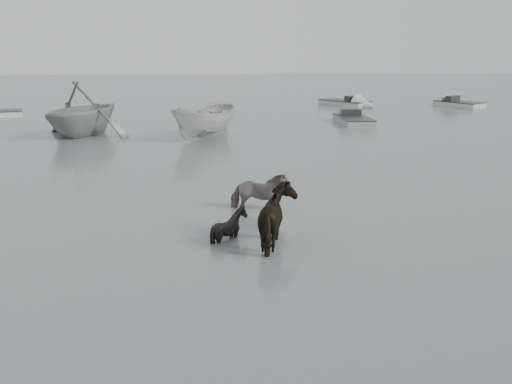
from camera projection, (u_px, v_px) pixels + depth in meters
ground at (242, 238)px, 15.93m from camera, size 140.00×140.00×0.00m
pony_pinto at (259, 185)px, 18.43m from camera, size 1.80×1.06×1.42m
pony_dark at (281, 211)px, 15.28m from camera, size 1.81×1.98×1.68m
pony_black at (229, 216)px, 15.84m from camera, size 1.10×1.00×1.15m
rowboat_trail at (82, 107)px, 32.10m from camera, size 6.65×6.97×2.86m
boat_small at (205, 120)px, 31.44m from camera, size 4.13×4.78×1.79m
skiff_port at (354, 117)px, 36.77m from camera, size 1.73×5.45×0.75m
skiff_mid at (345, 100)px, 46.16m from camera, size 4.49×5.11×0.75m
skiff_star at (459, 102)px, 45.32m from camera, size 3.94×4.65×0.75m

